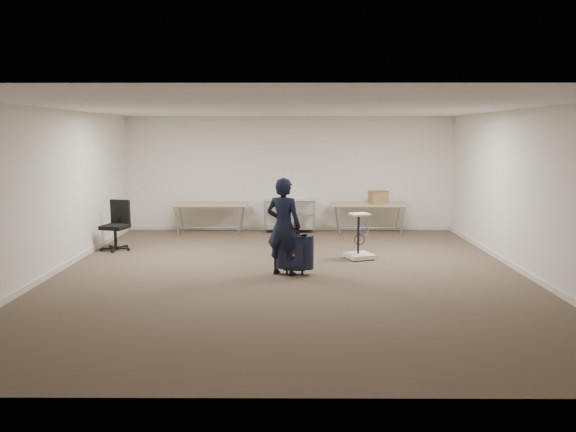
{
  "coord_description": "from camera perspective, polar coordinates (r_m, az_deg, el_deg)",
  "views": [
    {
      "loc": [
        0.04,
        -9.29,
        2.38
      ],
      "look_at": [
        -0.02,
        0.3,
        0.97
      ],
      "focal_mm": 35.0,
      "sensor_mm": 36.0,
      "label": 1
    }
  ],
  "objects": [
    {
      "name": "equipment_cart",
      "position": [
        10.85,
        7.27,
        -3.12
      ],
      "size": [
        0.62,
        0.62,
        0.88
      ],
      "color": "beige",
      "rests_on": "ground"
    },
    {
      "name": "folding_table_right",
      "position": [
        13.48,
        8.25,
        1.03
      ],
      "size": [
        1.8,
        0.75,
        0.73
      ],
      "color": "tan",
      "rests_on": "ground"
    },
    {
      "name": "room_shell",
      "position": [
        10.93,
        0.11,
        -3.94
      ],
      "size": [
        8.0,
        9.0,
        9.0
      ],
      "color": "silver",
      "rests_on": "ground"
    },
    {
      "name": "folding_table_left",
      "position": [
        13.49,
        -7.95,
        1.04
      ],
      "size": [
        1.8,
        0.75,
        0.73
      ],
      "color": "tan",
      "rests_on": "ground"
    },
    {
      "name": "ground",
      "position": [
        9.59,
        0.08,
        -5.99
      ],
      "size": [
        9.0,
        9.0,
        0.0
      ],
      "primitive_type": "plane",
      "color": "#4B3C2D",
      "rests_on": "ground"
    },
    {
      "name": "cardboard_box",
      "position": [
        13.54,
        9.16,
        1.91
      ],
      "size": [
        0.48,
        0.42,
        0.3
      ],
      "primitive_type": "cube",
      "rotation": [
        0.0,
        0.0,
        0.33
      ],
      "color": "#8F6642",
      "rests_on": "folding_table_right"
    },
    {
      "name": "person",
      "position": [
        9.45,
        -0.45,
        -1.07
      ],
      "size": [
        0.71,
        0.59,
        1.66
      ],
      "primitive_type": "imported",
      "rotation": [
        0.0,
        0.0,
        2.77
      ],
      "color": "black",
      "rests_on": "ground"
    },
    {
      "name": "wire_shelf",
      "position": [
        13.63,
        0.15,
        0.19
      ],
      "size": [
        1.22,
        0.47,
        0.8
      ],
      "color": "silver",
      "rests_on": "ground"
    },
    {
      "name": "suitcase",
      "position": [
        9.53,
        0.68,
        -3.69
      ],
      "size": [
        0.45,
        0.31,
        1.14
      ],
      "color": "black",
      "rests_on": "ground"
    },
    {
      "name": "office_chair",
      "position": [
        12.1,
        -17.03,
        -1.85
      ],
      "size": [
        0.62,
        0.62,
        1.02
      ],
      "color": "black",
      "rests_on": "ground"
    }
  ]
}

